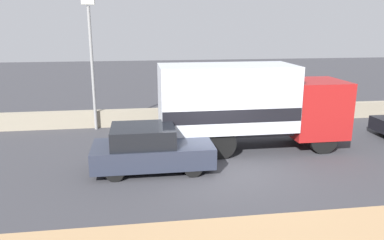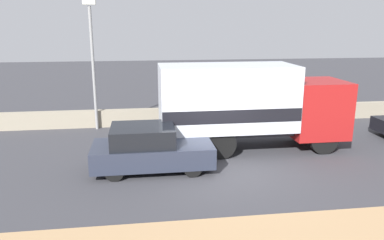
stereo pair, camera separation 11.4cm
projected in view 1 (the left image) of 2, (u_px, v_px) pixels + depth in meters
ground_plane at (220, 168)px, 12.94m from camera, size 80.00×80.00×0.00m
stone_wall_backdrop at (194, 115)px, 18.64m from camera, size 60.00×0.35×0.82m
street_lamp at (91, 55)px, 16.87m from camera, size 0.56×0.28×5.85m
box_truck at (246, 104)px, 14.48m from camera, size 7.24×2.33×3.35m
car_hatchback at (150, 149)px, 12.61m from camera, size 4.04×1.86×1.54m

